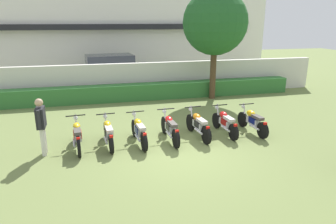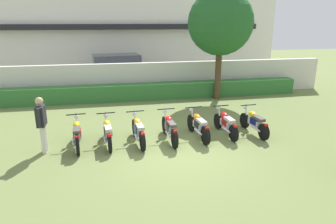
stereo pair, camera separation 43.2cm
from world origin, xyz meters
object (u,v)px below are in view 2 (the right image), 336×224
object	(u,v)px
motorcycle_in_row_5	(226,123)
motorcycle_in_row_6	(254,122)
inspector_person	(41,120)
motorcycle_in_row_0	(77,134)
motorcycle_in_row_3	(169,127)
motorcycle_in_row_4	(198,125)
motorcycle_in_row_2	(138,130)
tree_near_inspector	(220,23)
motorcycle_in_row_1	(108,132)
parked_car	(119,70)

from	to	relation	value
motorcycle_in_row_5	motorcycle_in_row_6	xyz separation A→B (m)	(1.01, -0.10, 0.00)
inspector_person	motorcycle_in_row_5	bearing A→B (deg)	2.64
motorcycle_in_row_0	inspector_person	world-z (taller)	inspector_person
motorcycle_in_row_3	motorcycle_in_row_4	world-z (taller)	motorcycle_in_row_3
motorcycle_in_row_2	inspector_person	world-z (taller)	inspector_person
motorcycle_in_row_6	inspector_person	size ratio (longest dim) A/B	1.07
tree_near_inspector	inspector_person	xyz separation A→B (m)	(-7.40, -5.18, -2.70)
motorcycle_in_row_1	motorcycle_in_row_3	xyz separation A→B (m)	(2.00, -0.04, 0.01)
motorcycle_in_row_1	motorcycle_in_row_2	bearing A→B (deg)	-97.99
motorcycle_in_row_1	parked_car	bearing A→B (deg)	-9.46
parked_car	motorcycle_in_row_2	bearing A→B (deg)	-94.75
motorcycle_in_row_4	motorcycle_in_row_1	bearing A→B (deg)	85.50
motorcycle_in_row_5	motorcycle_in_row_6	bearing A→B (deg)	-98.55
parked_car	motorcycle_in_row_5	size ratio (longest dim) A/B	2.53
motorcycle_in_row_3	motorcycle_in_row_5	bearing A→B (deg)	-88.79
parked_car	tree_near_inspector	bearing A→B (deg)	-47.82
motorcycle_in_row_2	tree_near_inspector	bearing A→B (deg)	-46.97
motorcycle_in_row_4	inspector_person	world-z (taller)	inspector_person
motorcycle_in_row_3	parked_car	bearing A→B (deg)	5.06
motorcycle_in_row_0	motorcycle_in_row_2	size ratio (longest dim) A/B	0.97
inspector_person	parked_car	bearing A→B (deg)	73.93
tree_near_inspector	parked_car	bearing A→B (deg)	137.76
motorcycle_in_row_0	motorcycle_in_row_3	xyz separation A→B (m)	(2.93, -0.01, -0.00)
parked_car	motorcycle_in_row_4	distance (m)	9.49
motorcycle_in_row_0	motorcycle_in_row_1	bearing A→B (deg)	-92.67
tree_near_inspector	inspector_person	bearing A→B (deg)	-145.00
motorcycle_in_row_5	motorcycle_in_row_4	bearing A→B (deg)	90.19
motorcycle_in_row_0	motorcycle_in_row_4	bearing A→B (deg)	-93.76
motorcycle_in_row_2	parked_car	bearing A→B (deg)	-4.14
tree_near_inspector	inspector_person	distance (m)	9.43
tree_near_inspector	motorcycle_in_row_6	world-z (taller)	tree_near_inspector
motorcycle_in_row_2	motorcycle_in_row_5	size ratio (longest dim) A/B	1.02
parked_car	motorcycle_in_row_0	world-z (taller)	parked_car
motorcycle_in_row_0	motorcycle_in_row_1	world-z (taller)	motorcycle_in_row_0
motorcycle_in_row_1	motorcycle_in_row_4	bearing A→B (deg)	-93.96
motorcycle_in_row_2	inspector_person	xyz separation A→B (m)	(-2.85, -0.13, 0.57)
motorcycle_in_row_3	motorcycle_in_row_6	distance (m)	3.02
motorcycle_in_row_1	inspector_person	bearing A→B (deg)	91.56
motorcycle_in_row_4	motorcycle_in_row_3	bearing A→B (deg)	88.39
motorcycle_in_row_5	inspector_person	world-z (taller)	inspector_person
motorcycle_in_row_3	motorcycle_in_row_6	size ratio (longest dim) A/B	1.07
motorcycle_in_row_0	motorcycle_in_row_1	xyz separation A→B (m)	(0.93, 0.03, -0.01)
motorcycle_in_row_3	inspector_person	xyz separation A→B (m)	(-3.88, -0.16, 0.56)
motorcycle_in_row_5	motorcycle_in_row_6	distance (m)	1.02
motorcycle_in_row_2	inspector_person	distance (m)	2.91
tree_near_inspector	inspector_person	size ratio (longest dim) A/B	3.10
motorcycle_in_row_1	motorcycle_in_row_2	xyz separation A→B (m)	(0.97, -0.06, 0.01)
motorcycle_in_row_0	motorcycle_in_row_3	bearing A→B (deg)	-94.63
motorcycle_in_row_0	motorcycle_in_row_3	world-z (taller)	motorcycle_in_row_0
parked_car	motorcycle_in_row_3	size ratio (longest dim) A/B	2.40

